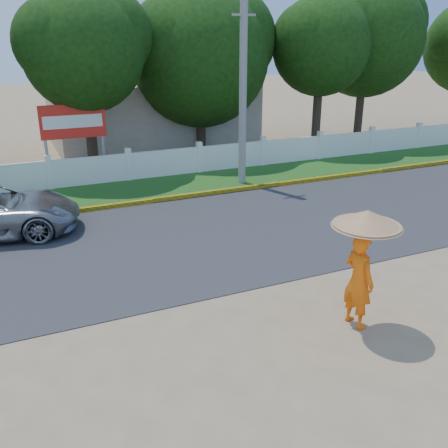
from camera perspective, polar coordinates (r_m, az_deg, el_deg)
name	(u,v)px	position (r m, az deg, el deg)	size (l,w,h in m)	color
ground	(263,313)	(10.55, 4.53, -10.15)	(120.00, 120.00, 0.00)	#9E8460
road	(188,238)	(14.23, -4.13, -1.62)	(60.00, 7.00, 0.02)	#38383A
grass_verge	(139,190)	(18.98, -9.65, 3.90)	(60.00, 3.50, 0.03)	#2D601E
curb	(152,201)	(17.39, -8.20, 2.66)	(40.00, 0.18, 0.16)	yellow
fence	(129,167)	(20.20, -10.82, 6.42)	(40.00, 0.10, 1.10)	silver
building_near	(152,113)	(27.22, -8.26, 12.44)	(10.00, 6.00, 3.20)	#B7AD99
utility_pole	(243,93)	(18.98, 2.18, 14.77)	(0.28, 0.28, 6.90)	gray
monk_with_parasol	(363,252)	(9.81, 15.56, -3.12)	(1.32, 1.32, 2.40)	#FF660D
billboard	(73,126)	(20.63, -16.86, 10.72)	(2.50, 0.13, 2.95)	gray
tree_row	(199,49)	(23.79, -2.84, 19.30)	(40.45, 7.23, 8.26)	#473828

